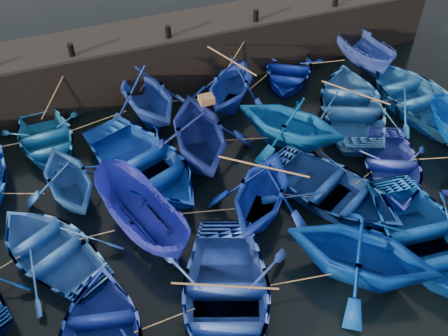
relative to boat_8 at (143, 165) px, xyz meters
name	(u,v)px	position (x,y,z in m)	size (l,w,h in m)	color
ground	(260,246)	(2.66, -4.54, -0.60)	(120.00, 120.00, 0.00)	black
quay_wall	(165,55)	(2.66, 5.96, 0.65)	(26.00, 2.50, 2.50)	black
quay_top	(163,29)	(2.66, 5.96, 1.96)	(26.00, 2.50, 0.12)	black
bollard_1	(71,50)	(-1.34, 5.06, 2.27)	(0.24, 0.24, 0.50)	black
bollard_2	(168,32)	(2.66, 5.06, 2.27)	(0.24, 0.24, 0.50)	black
bollard_3	(256,15)	(6.66, 5.06, 2.27)	(0.24, 0.24, 0.50)	black
bollard_4	(335,1)	(10.66, 5.06, 2.27)	(0.24, 0.24, 0.50)	black
boat_1	(46,139)	(-3.15, 2.98, -0.14)	(3.19, 4.46, 0.93)	#1865A6
boat_2	(146,94)	(1.09, 3.48, 0.57)	(3.84, 4.46, 2.35)	#1A3BA0
boat_3	(231,83)	(4.70, 3.06, 0.47)	(3.52, 4.09, 2.15)	#122E96
boat_4	(288,70)	(7.92, 3.98, -0.14)	(3.21, 4.49, 0.93)	#0A2195
boat_5	(362,51)	(11.62, 3.63, 0.23)	(1.62, 4.31, 1.67)	#2946B5
boat_7	(68,178)	(-2.64, -0.13, 0.37)	(3.18, 3.69, 1.94)	#1C51A0
boat_8	(143,165)	(0.00, 0.00, 0.00)	(4.16, 5.81, 1.21)	#0C40C3
boat_9	(200,132)	(2.32, 0.27, 0.65)	(4.12, 4.78, 2.52)	navy
boat_10	(291,121)	(5.85, -0.24, 0.53)	(3.73, 4.32, 2.27)	#0757AB
boat_11	(352,105)	(9.11, 0.38, 0.00)	(4.13, 5.78, 1.20)	#235DA7
boat_12	(415,95)	(12.02, 0.00, -0.02)	(4.04, 5.64, 1.17)	#1B5FAC
boat_14	(51,249)	(-3.65, -2.57, -0.12)	(3.32, 4.65, 0.96)	blue
boat_15	(141,216)	(-0.73, -2.63, 0.28)	(1.72, 4.56, 1.76)	#1A23A3
boat_16	(261,191)	(3.28, -3.18, 0.47)	(3.53, 4.09, 2.15)	#0C2AB2
boat_17	(333,191)	(5.85, -3.63, -0.06)	(3.72, 5.20, 1.08)	navy
boat_18	(392,167)	(8.51, -3.32, -0.14)	(3.18, 4.45, 0.92)	#263BBD
boat_22	(225,298)	(0.77, -6.24, -0.03)	(3.96, 5.54, 1.15)	#2448B4
boat_23	(362,252)	(4.95, -6.63, 0.59)	(3.91, 4.54, 2.39)	#0235A1
boat_24	(426,238)	(7.51, -6.55, -0.04)	(3.85, 5.38, 1.12)	#0846A5
wooden_crate	(206,99)	(2.62, 0.27, 2.05)	(0.51, 0.43, 0.27)	brown
mooring_ropes	(208,133)	(2.73, 0.52, 0.27)	(18.04, 11.85, 2.10)	tan
loose_oars	(273,138)	(4.46, -1.50, 1.09)	(10.59, 11.38, 1.07)	#99724C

